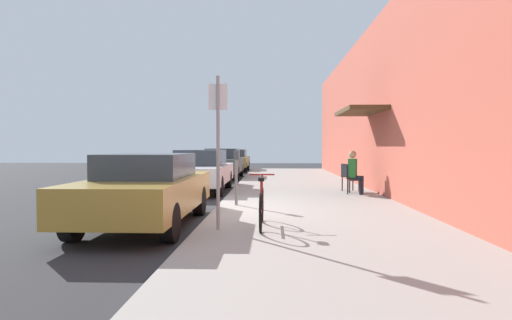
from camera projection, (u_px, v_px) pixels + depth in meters
The scene contains 13 objects.
ground_plane at pixel (214, 214), 9.71m from camera, with size 60.00×60.00×0.00m, color #2D2D30.
sidewalk_slab at pixel (307, 201), 11.62m from camera, with size 4.50×32.00×0.12m, color #9E9B93.
building_facade at pixel (397, 101), 11.45m from camera, with size 1.40×32.00×5.49m.
parked_car_0 at pixel (146, 188), 8.21m from camera, with size 1.80×4.40×1.39m.
parked_car_1 at pixel (201, 170), 14.46m from camera, with size 1.80×4.40×1.42m.
parked_car_2 at pixel (223, 163), 20.79m from camera, with size 1.80×4.40×1.43m.
parked_car_3 at pixel (234, 160), 26.82m from camera, with size 1.80×4.40×1.35m.
parking_meter at pixel (236, 173), 10.29m from camera, with size 0.12×0.10×1.32m.
street_sign at pixel (218, 140), 7.24m from camera, with size 0.32×0.06×2.60m.
bicycle_0 at pixel (261, 207), 7.47m from camera, with size 0.46×1.71×0.90m.
cafe_chair_0 at pixel (352, 177), 12.73m from camera, with size 0.56×0.56×0.87m.
seated_patron_0 at pixel (355, 171), 12.70m from camera, with size 0.51×0.47×1.29m.
cafe_chair_1 at pixel (348, 175), 13.43m from camera, with size 0.56×0.56×0.87m.
Camera 1 is at (1.32, -9.62, 1.53)m, focal length 30.05 mm.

